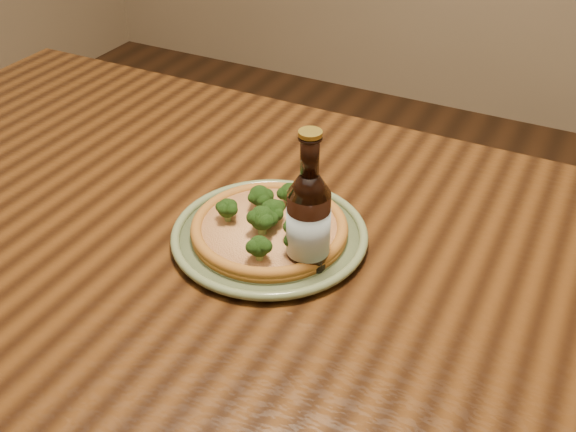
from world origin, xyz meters
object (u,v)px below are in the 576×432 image
at_px(plate, 270,235).
at_px(beer_bottle, 308,222).
at_px(table, 227,272).
at_px(pizza, 270,227).

distance_m(plate, beer_bottle, 0.12).
distance_m(table, pizza, 0.15).
bearing_deg(plate, pizza, -51.56).
bearing_deg(beer_bottle, pizza, 141.77).
relative_size(table, beer_bottle, 7.11).
bearing_deg(pizza, plate, 128.44).
bearing_deg(pizza, table, 179.90).
relative_size(pizza, beer_bottle, 1.06).
height_order(table, pizza, pizza).
distance_m(plate, pizza, 0.02).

